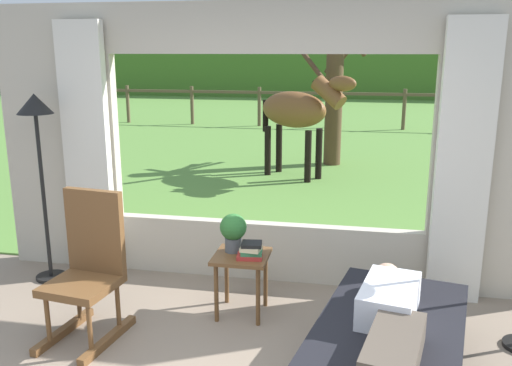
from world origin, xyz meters
TOP-DOWN VIEW (x-y plane):
  - back_wall_with_window at (0.00, 2.26)m, footprint 5.20×0.12m
  - curtain_panel_left at (-1.69, 2.12)m, footprint 0.44×0.10m
  - curtain_panel_right at (1.69, 2.12)m, footprint 0.44×0.10m
  - outdoor_pasture_lawn at (0.00, 13.16)m, footprint 36.00×21.68m
  - distant_hill_ridge at (0.00, 23.00)m, footprint 36.00×2.00m
  - recliner_sofa at (1.08, 0.72)m, footprint 1.23×1.85m
  - reclining_person at (1.08, 0.68)m, footprint 0.45×1.43m
  - rocking_chair at (-1.12, 0.98)m, footprint 0.55×0.74m
  - side_table at (-0.06, 1.51)m, footprint 0.44×0.44m
  - potted_plant at (-0.14, 1.57)m, footprint 0.22×0.22m
  - book_stack at (0.03, 1.44)m, footprint 0.21×0.17m
  - floor_lamp_left at (-2.02, 1.85)m, footprint 0.32×0.32m
  - horse at (-0.19, 6.43)m, footprint 1.74×1.19m
  - pasture_tree at (0.36, 7.70)m, footprint 1.44×1.49m
  - pasture_fence_line at (0.00, 12.65)m, footprint 16.10×0.10m

SIDE VIEW (x-z plane):
  - outdoor_pasture_lawn at x=0.00m, z-range 0.00..0.02m
  - recliner_sofa at x=1.08m, z-range 0.01..0.43m
  - side_table at x=-0.06m, z-range 0.17..0.69m
  - reclining_person at x=1.08m, z-range 0.41..0.63m
  - rocking_chair at x=-1.12m, z-range -0.01..1.11m
  - book_stack at x=0.03m, z-range 0.52..0.65m
  - potted_plant at x=-0.14m, z-range 0.54..0.86m
  - pasture_fence_line at x=0.00m, z-range 0.19..1.29m
  - horse at x=-0.19m, z-range 0.29..2.02m
  - curtain_panel_left at x=-1.69m, z-range 0.00..2.40m
  - curtain_panel_right at x=1.69m, z-range 0.00..2.40m
  - distant_hill_ridge at x=0.00m, z-range 0.00..2.40m
  - back_wall_with_window at x=0.00m, z-range -0.03..2.52m
  - floor_lamp_left at x=-2.02m, z-range 0.54..2.30m
  - pasture_tree at x=0.36m, z-range 0.00..2.93m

